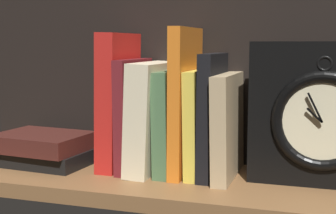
{
  "coord_description": "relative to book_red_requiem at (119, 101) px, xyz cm",
  "views": [
    {
      "loc": [
        24.0,
        -77.56,
        22.64
      ],
      "look_at": [
        -1.94,
        3.04,
        11.53
      ],
      "focal_mm": 51.72,
      "sensor_mm": 36.0,
      "label": 1
    }
  ],
  "objects": [
    {
      "name": "framed_clock",
      "position": [
        35.57,
        -0.47,
        -0.88
      ],
      "size": [
        23.0,
        7.73,
        23.0
      ],
      "color": "black",
      "rests_on": "ground_plane"
    },
    {
      "name": "back_panel",
      "position": [
        11.44,
        9.0,
        8.39
      ],
      "size": [
        87.21,
        1.2,
        41.31
      ],
      "primitive_type": "cube",
      "color": "black",
      "rests_on": "ground_plane"
    },
    {
      "name": "book_stack_side",
      "position": [
        -14.34,
        -2.4,
        -9.32
      ],
      "size": [
        18.26,
        14.4,
        5.94
      ],
      "color": "black",
      "rests_on": "ground_plane"
    },
    {
      "name": "book_yellow_seinlanguage",
      "position": [
        15.12,
        0.0,
        -3.21
      ],
      "size": [
        2.41,
        13.77,
        18.15
      ],
      "primitive_type": "cube",
      "rotation": [
        0.0,
        -0.02,
        0.0
      ],
      "color": "gold",
      "rests_on": "ground_plane"
    },
    {
      "name": "book_orange_pandolfini",
      "position": [
        12.73,
        0.0,
        0.44
      ],
      "size": [
        2.28,
        14.79,
        25.42
      ],
      "primitive_type": "cube",
      "rotation": [
        0.0,
        0.01,
        0.0
      ],
      "color": "orange",
      "rests_on": "ground_plane"
    },
    {
      "name": "ground_plane",
      "position": [
        11.44,
        -3.04,
        -13.52
      ],
      "size": [
        87.21,
        25.28,
        2.5
      ],
      "primitive_type": "cube",
      "color": "brown"
    },
    {
      "name": "book_maroon_dawkins",
      "position": [
        3.0,
        0.0,
        -2.31
      ],
      "size": [
        2.13,
        14.42,
        19.91
      ],
      "primitive_type": "cube",
      "rotation": [
        0.0,
        -0.01,
        0.0
      ],
      "color": "maroon",
      "rests_on": "ground_plane"
    },
    {
      "name": "book_tan_shortstories",
      "position": [
        20.26,
        0.0,
        -3.48
      ],
      "size": [
        3.0,
        16.81,
        17.63
      ],
      "primitive_type": "cube",
      "rotation": [
        0.0,
        -0.02,
        0.0
      ],
      "color": "tan",
      "rests_on": "ground_plane"
    },
    {
      "name": "book_green_romantic",
      "position": [
        10.07,
        0.0,
        -3.3
      ],
      "size": [
        2.93,
        14.14,
        17.98
      ],
      "primitive_type": "cube",
      "rotation": [
        0.0,
        -0.02,
        0.0
      ],
      "color": "#476B44",
      "rests_on": "ground_plane"
    },
    {
      "name": "book_red_requiem",
      "position": [
        0.0,
        0.0,
        0.0
      ],
      "size": [
        3.9,
        13.17,
        24.6
      ],
      "primitive_type": "cube",
      "rotation": [
        0.0,
        0.02,
        0.0
      ],
      "color": "red",
      "rests_on": "ground_plane"
    },
    {
      "name": "book_black_skeptic",
      "position": [
        17.55,
        0.0,
        -1.76
      ],
      "size": [
        2.37,
        14.44,
        21.03
      ],
      "primitive_type": "cube",
      "rotation": [
        0.0,
        0.01,
        0.0
      ],
      "color": "black",
      "rests_on": "ground_plane"
    },
    {
      "name": "book_cream_twain",
      "position": [
        6.38,
        0.0,
        -2.59
      ],
      "size": [
        4.99,
        16.61,
        19.5
      ],
      "primitive_type": "cube",
      "rotation": [
        0.0,
        0.04,
        0.0
      ],
      "color": "beige",
      "rests_on": "ground_plane"
    }
  ]
}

